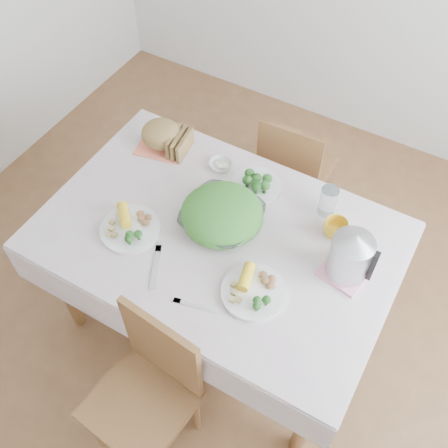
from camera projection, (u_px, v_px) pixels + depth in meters
The scene contains 18 objects.
floor at pixel (219, 318), 2.83m from camera, with size 3.60×3.60×0.00m, color brown.
dining_table at pixel (218, 281), 2.53m from camera, with size 1.40×0.90×0.75m, color brown.
tablecloth at pixel (218, 235), 2.23m from camera, with size 1.50×1.00×0.01m, color beige.
chair_near at pixel (139, 401), 2.09m from camera, with size 0.39×0.39×0.86m, color brown.
chair_far at pixel (298, 159), 2.91m from camera, with size 0.37×0.37×0.81m, color brown.
salad_bowl at pixel (222, 218), 2.23m from camera, with size 0.33×0.33×0.08m, color white.
dinner_plate_left at pixel (130, 229), 2.23m from camera, with size 0.26×0.26×0.02m, color white.
dinner_plate_right at pixel (254, 292), 2.04m from camera, with size 0.26×0.26×0.02m, color white.
broccoli_plate at pixel (256, 187), 2.38m from camera, with size 0.23×0.23×0.02m, color beige.
napkin at pixel (163, 144), 2.56m from camera, with size 0.23×0.23×0.00m, color #FF7F5A.
bread_loaf at pixel (162, 135), 2.51m from camera, with size 0.20×0.19×0.12m, color olive.
fruit_bowl at pixel (220, 165), 2.45m from camera, with size 0.11×0.11×0.03m, color white.
yellow_mug at pixel (336, 229), 2.19m from camera, with size 0.11×0.11×0.08m, color yellow.
glass_tumbler at pixel (328, 202), 2.25m from camera, with size 0.08×0.08×0.14m, color white.
pink_tray at pixel (345, 271), 2.10m from camera, with size 0.18×0.18×0.01m, color pink.
electric_kettle at pixel (350, 255), 2.01m from camera, with size 0.16×0.16×0.23m, color #B2B5BA.
fork_left at pixel (156, 267), 2.12m from camera, with size 0.02×0.21×0.00m, color silver.
knife at pixel (196, 306), 2.01m from camera, with size 0.02×0.19×0.00m, color silver.
Camera 1 is at (0.68, -1.14, 2.55)m, focal length 42.00 mm.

